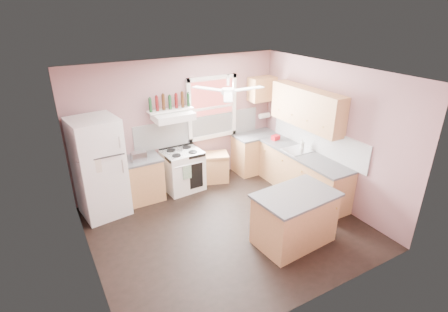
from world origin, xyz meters
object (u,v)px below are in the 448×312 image
toaster (139,156)px  island (294,219)px  stove (183,170)px  cart (213,167)px  refrigerator (99,168)px

toaster → island: toaster is taller
toaster → stove: 1.08m
stove → cart: stove is taller
toaster → stove: toaster is taller
cart → island: bearing=-66.9°
refrigerator → cart: 2.48m
stove → island: (0.86, -2.57, 0.00)m
cart → island: size_ratio=0.52×
refrigerator → toaster: (0.75, 0.02, 0.06)m
toaster → stove: size_ratio=0.33×
cart → island: island is taller
stove → cart: bearing=-3.2°
refrigerator → island: bearing=-51.8°
toaster → island: bearing=-53.2°
toaster → island: 3.10m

